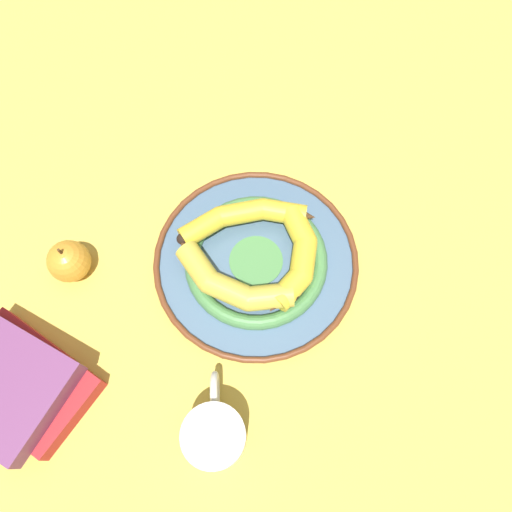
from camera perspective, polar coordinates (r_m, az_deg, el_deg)
ground_plane at (r=0.77m, az=0.73°, el=-3.03°), size 2.80×2.80×0.00m
decorative_bowl at (r=0.77m, az=-0.00°, el=-0.64°), size 0.31×0.31×0.03m
banana_a at (r=0.73m, az=4.74°, el=-0.44°), size 0.09×0.17×0.04m
banana_b at (r=0.76m, az=-1.28°, el=4.50°), size 0.21×0.07×0.03m
banana_c at (r=0.72m, az=-3.06°, el=-3.15°), size 0.18×0.12×0.04m
book_stack at (r=0.77m, az=-26.03°, el=-12.89°), size 0.23×0.22×0.07m
coffee_mug at (r=0.69m, az=-4.71°, el=-19.67°), size 0.08×0.13×0.08m
apple at (r=0.80m, az=-20.59°, el=-0.56°), size 0.06×0.06×0.08m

